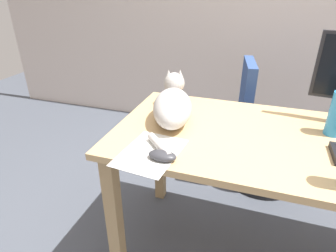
# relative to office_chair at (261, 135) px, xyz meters

# --- Properties ---
(desk) EXTENTS (1.57, 0.74, 0.75)m
(desk) POSITION_rel_office_chair_xyz_m (0.11, -0.72, 0.26)
(desk) COLOR tan
(desk) RESTS_ON ground_plane
(office_chair) EXTENTS (0.48, 0.48, 0.90)m
(office_chair) POSITION_rel_office_chair_xyz_m (0.00, 0.00, 0.00)
(office_chair) COLOR black
(office_chair) RESTS_ON ground_plane
(cat) EXTENTS (0.27, 0.60, 0.20)m
(cat) POSITION_rel_office_chair_xyz_m (-0.44, -0.68, 0.44)
(cat) COLOR #B2ADA8
(cat) RESTS_ON desk
(computer_mouse) EXTENTS (0.11, 0.06, 0.04)m
(computer_mouse) POSITION_rel_office_chair_xyz_m (-0.37, -1.03, 0.38)
(computer_mouse) COLOR #333338
(computer_mouse) RESTS_ON desk
(paper_sheet) EXTENTS (0.24, 0.31, 0.00)m
(paper_sheet) POSITION_rel_office_chair_xyz_m (-0.43, -1.00, 0.36)
(paper_sheet) COLOR white
(paper_sheet) RESTS_ON desk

